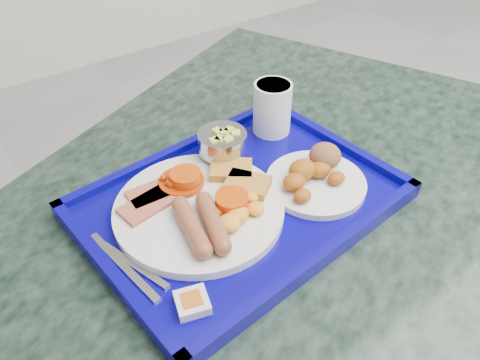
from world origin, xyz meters
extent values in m
cylinder|color=slate|center=(-1.08, 0.82, 0.37)|extent=(0.11, 0.11, 0.68)
cube|color=black|center=(-1.08, 0.82, 0.73)|extent=(1.43, 1.23, 0.04)
cube|color=#07027B|center=(-1.13, 0.82, 0.76)|extent=(0.53, 0.41, 0.02)
cube|color=#07027B|center=(-1.14, 0.99, 0.78)|extent=(0.49, 0.06, 0.01)
cube|color=#07027B|center=(-1.11, 0.65, 0.78)|extent=(0.49, 0.06, 0.01)
cube|color=#07027B|center=(-0.89, 0.84, 0.78)|extent=(0.05, 0.36, 0.01)
cube|color=#07027B|center=(-1.37, 0.80, 0.78)|extent=(0.05, 0.36, 0.01)
cylinder|color=silver|center=(-1.20, 0.83, 0.78)|extent=(0.27, 0.27, 0.02)
cube|color=#CE6952|center=(-1.24, 0.89, 0.79)|extent=(0.09, 0.05, 0.01)
cube|color=#CE6952|center=(-1.26, 0.87, 0.79)|extent=(0.10, 0.06, 0.01)
cylinder|color=#A73406|center=(-1.20, 0.89, 0.79)|extent=(0.08, 0.08, 0.01)
sphere|color=#A73406|center=(-1.22, 0.91, 0.80)|extent=(0.01, 0.01, 0.01)
sphere|color=#A73406|center=(-1.20, 0.90, 0.80)|extent=(0.01, 0.01, 0.01)
sphere|color=#A73406|center=(-1.22, 0.89, 0.80)|extent=(0.01, 0.01, 0.01)
sphere|color=#A73406|center=(-1.20, 0.88, 0.80)|extent=(0.01, 0.01, 0.01)
sphere|color=#A73406|center=(-1.18, 0.88, 0.80)|extent=(0.01, 0.01, 0.01)
sphere|color=#A73406|center=(-1.22, 0.89, 0.80)|extent=(0.01, 0.01, 0.01)
sphere|color=#A73406|center=(-1.21, 0.90, 0.80)|extent=(0.01, 0.01, 0.01)
sphere|color=#A73406|center=(-1.20, 0.90, 0.80)|extent=(0.01, 0.01, 0.01)
sphere|color=#A73406|center=(-1.22, 0.89, 0.80)|extent=(0.01, 0.01, 0.01)
sphere|color=#A73406|center=(-1.20, 0.90, 0.80)|extent=(0.01, 0.01, 0.01)
sphere|color=#A73406|center=(-1.19, 0.87, 0.80)|extent=(0.01, 0.01, 0.01)
sphere|color=#A73406|center=(-1.20, 0.90, 0.80)|extent=(0.01, 0.01, 0.01)
sphere|color=#A73406|center=(-1.20, 0.89, 0.80)|extent=(0.01, 0.01, 0.01)
sphere|color=#A73406|center=(-1.18, 0.88, 0.80)|extent=(0.01, 0.01, 0.01)
cube|color=#B77A2D|center=(-1.11, 0.87, 0.79)|extent=(0.09, 0.08, 0.01)
cube|color=#B77A2D|center=(-1.11, 0.82, 0.79)|extent=(0.08, 0.09, 0.01)
cylinder|color=brown|center=(-1.24, 0.79, 0.80)|extent=(0.05, 0.11, 0.03)
cylinder|color=brown|center=(-1.21, 0.77, 0.80)|extent=(0.06, 0.11, 0.03)
ellipsoid|color=#FFA02A|center=(-1.17, 0.79, 0.79)|extent=(0.02, 0.02, 0.02)
ellipsoid|color=#FFA02A|center=(-1.18, 0.80, 0.79)|extent=(0.02, 0.02, 0.02)
ellipsoid|color=#FFA02A|center=(-1.13, 0.79, 0.79)|extent=(0.02, 0.02, 0.02)
ellipsoid|color=#FFA02A|center=(-1.16, 0.77, 0.79)|extent=(0.03, 0.03, 0.02)
ellipsoid|color=#FFA02A|center=(-1.17, 0.77, 0.79)|extent=(0.03, 0.03, 0.02)
ellipsoid|color=#FFA02A|center=(-1.16, 0.78, 0.79)|extent=(0.02, 0.02, 0.02)
ellipsoid|color=#FFA02A|center=(-1.19, 0.76, 0.79)|extent=(0.03, 0.03, 0.02)
ellipsoid|color=#FFA02A|center=(-1.14, 0.76, 0.79)|extent=(0.03, 0.03, 0.02)
cylinder|color=#B43104|center=(-1.19, 0.88, 0.80)|extent=(0.05, 0.05, 0.02)
cylinder|color=#B43104|center=(-1.16, 0.79, 0.80)|extent=(0.05, 0.05, 0.02)
cylinder|color=silver|center=(-1.00, 0.77, 0.77)|extent=(0.17, 0.17, 0.01)
ellipsoid|color=#A75413|center=(-0.98, 0.75, 0.79)|extent=(0.03, 0.03, 0.02)
ellipsoid|color=#A75413|center=(-0.99, 0.78, 0.79)|extent=(0.04, 0.03, 0.03)
ellipsoid|color=#A75413|center=(-1.02, 0.79, 0.80)|extent=(0.05, 0.04, 0.03)
ellipsoid|color=#A75413|center=(-1.05, 0.78, 0.79)|extent=(0.04, 0.03, 0.03)
ellipsoid|color=#A75413|center=(-1.06, 0.75, 0.79)|extent=(0.03, 0.03, 0.02)
ellipsoid|color=brown|center=(-0.97, 0.79, 0.80)|extent=(0.06, 0.06, 0.04)
cylinder|color=#A8A8AA|center=(-1.09, 0.92, 0.77)|extent=(0.05, 0.05, 0.01)
cylinder|color=#A8A8AA|center=(-1.09, 0.92, 0.78)|extent=(0.02, 0.02, 0.02)
cylinder|color=#A8A8AA|center=(-1.09, 0.92, 0.81)|extent=(0.09, 0.09, 0.03)
cube|color=#F9FC5F|center=(-1.11, 0.91, 0.82)|extent=(0.02, 0.02, 0.01)
cube|color=#F9FC5F|center=(-1.10, 0.91, 0.82)|extent=(0.02, 0.02, 0.01)
cube|color=#F9FC5F|center=(-1.09, 0.93, 0.82)|extent=(0.02, 0.02, 0.01)
cube|color=#F9FC5F|center=(-1.09, 0.90, 0.82)|extent=(0.02, 0.01, 0.01)
cube|color=#F9FC5F|center=(-1.09, 0.92, 0.82)|extent=(0.02, 0.02, 0.01)
cube|color=#F9FC5F|center=(-1.08, 0.92, 0.82)|extent=(0.02, 0.02, 0.01)
cube|color=#F9FC5F|center=(-1.07, 0.91, 0.82)|extent=(0.02, 0.02, 0.01)
cylinder|color=white|center=(-0.96, 0.95, 0.82)|extent=(0.07, 0.07, 0.10)
cylinder|color=#DF490C|center=(-0.96, 0.95, 0.86)|extent=(0.06, 0.06, 0.01)
cube|color=#A8A8AA|center=(-1.33, 0.79, 0.77)|extent=(0.05, 0.13, 0.00)
ellipsoid|color=#A8A8AA|center=(-1.31, 0.87, 0.77)|extent=(0.04, 0.05, 0.01)
cube|color=#A8A8AA|center=(-1.35, 0.80, 0.77)|extent=(0.04, 0.16, 0.00)
cube|color=silver|center=(-1.30, 0.68, 0.78)|extent=(0.05, 0.05, 0.01)
cube|color=orange|center=(-1.30, 0.68, 0.78)|extent=(0.03, 0.03, 0.00)
camera|label=1|loc=(-1.46, 0.35, 1.29)|focal=35.00mm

